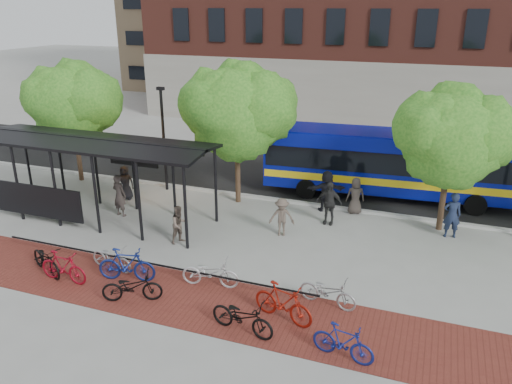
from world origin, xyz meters
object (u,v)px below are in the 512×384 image
(pedestrian_1, at_px, (119,195))
(bike_10, at_px, (328,292))
(tree_c, at_px, (454,134))
(pedestrian_8, at_px, (180,225))
(bus_shelter, at_px, (90,151))
(pedestrian_7, at_px, (452,215))
(pedestrian_5, at_px, (327,191))
(bike_2, at_px, (112,258))
(pedestrian_4, at_px, (329,203))
(bike_8, at_px, (242,316))
(bike_4, at_px, (132,287))
(bike_6, at_px, (210,272))
(bus, at_px, (391,161))
(bike_3, at_px, (127,265))
(lamp_post_left, at_px, (164,136))
(bike_0, at_px, (46,260))
(bike_11, at_px, (343,342))
(pedestrian_6, at_px, (355,196))
(bike_1, at_px, (63,267))
(pedestrian_3, at_px, (282,217))
(tree_b, at_px, (239,108))
(bike_9, at_px, (283,303))
(pedestrian_0, at_px, (125,182))
(tree_a, at_px, (74,100))

(pedestrian_1, bearing_deg, bike_10, 170.05)
(tree_c, xyz_separation_m, pedestrian_8, (-9.57, -4.85, -3.29))
(bus_shelter, relative_size, pedestrian_7, 5.62)
(pedestrian_5, bearing_deg, bike_2, 32.70)
(pedestrian_4, bearing_deg, bike_8, -91.74)
(bike_4, relative_size, pedestrian_7, 1.00)
(bike_6, bearing_deg, bus, -32.40)
(bike_8, bearing_deg, bike_3, 84.42)
(lamp_post_left, xyz_separation_m, bike_0, (0.32, -8.81, -2.23))
(bike_11, xyz_separation_m, pedestrian_6, (-1.38, 9.93, 0.31))
(bike_1, xyz_separation_m, pedestrian_7, (12.13, 8.16, 0.39))
(bike_4, bearing_deg, bike_2, 27.55)
(pedestrian_3, height_order, pedestrian_7, pedestrian_7)
(lamp_post_left, distance_m, pedestrian_4, 8.84)
(bike_11, bearing_deg, bike_3, 89.58)
(tree_c, xyz_separation_m, bike_3, (-9.86, -8.03, -3.46))
(bike_4, bearing_deg, pedestrian_3, -49.12)
(bike_11, relative_size, pedestrian_7, 0.90)
(bike_6, distance_m, pedestrian_1, 7.43)
(tree_b, relative_size, tree_c, 1.09)
(bike_3, bearing_deg, tree_c, -63.94)
(bike_9, bearing_deg, bike_0, 107.42)
(bike_2, distance_m, pedestrian_1, 4.93)
(bus, relative_size, bike_2, 6.87)
(pedestrian_3, bearing_deg, bike_6, -116.73)
(tree_b, xyz_separation_m, bike_11, (6.70, -9.48, -3.95))
(bus, xyz_separation_m, bike_0, (-10.24, -11.61, -1.32))
(bike_11, distance_m, pedestrian_5, 10.16)
(bike_6, bearing_deg, pedestrian_6, -32.29)
(bike_1, xyz_separation_m, pedestrian_8, (2.24, 3.98, 0.21))
(bike_2, distance_m, pedestrian_6, 10.73)
(pedestrian_0, bearing_deg, tree_c, -10.39)
(bus, height_order, bike_3, bus)
(tree_b, relative_size, bike_0, 3.31)
(bike_2, bearing_deg, pedestrian_8, -16.32)
(bus, distance_m, bike_3, 13.35)
(pedestrian_4, xyz_separation_m, pedestrian_5, (-0.41, 1.38, 0.00))
(bike_0, bearing_deg, pedestrian_3, -25.15)
(bike_10, height_order, bike_11, bike_11)
(pedestrian_5, distance_m, pedestrian_6, 1.28)
(pedestrian_0, bearing_deg, pedestrian_4, -13.68)
(tree_b, height_order, pedestrian_8, tree_b)
(tree_c, xyz_separation_m, pedestrian_7, (0.32, -0.67, -3.11))
(bike_4, height_order, bike_6, bike_6)
(tree_a, relative_size, bike_3, 3.13)
(bus_shelter, relative_size, bike_6, 5.50)
(pedestrian_8, bearing_deg, bike_10, -79.80)
(tree_a, distance_m, pedestrian_5, 13.46)
(bike_1, relative_size, bike_2, 1.06)
(pedestrian_4, bearing_deg, bike_4, -116.72)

